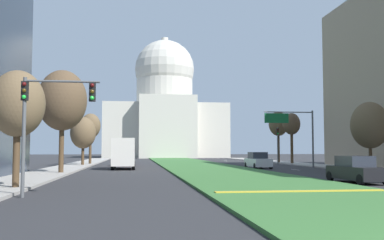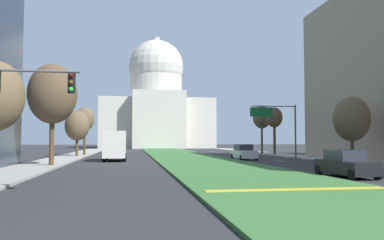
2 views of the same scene
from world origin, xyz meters
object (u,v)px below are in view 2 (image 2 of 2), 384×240
(street_tree_left_far, at_px, (77,126))
(sedan_distant, at_px, (117,151))
(sedan_midblock, at_px, (244,153))
(street_tree_right_distant, at_px, (262,117))
(traffic_light_far_right, at_px, (261,133))
(box_truck_delivery, at_px, (115,145))
(capitol_building, at_px, (156,105))
(overhead_guide_sign, at_px, (278,120))
(traffic_light_near_left, at_px, (18,102))
(street_tree_left_mid, at_px, (53,94))
(street_tree_left_distant, at_px, (85,119))
(street_tree_right_far, at_px, (274,118))
(sedan_lead_stopped, at_px, (346,164))
(street_tree_right_mid, at_px, (352,119))

(street_tree_left_far, relative_size, sedan_distant, 1.32)
(sedan_midblock, bearing_deg, street_tree_right_distant, 64.54)
(traffic_light_far_right, height_order, box_truck_delivery, traffic_light_far_right)
(sedan_midblock, bearing_deg, capitol_building, 94.79)
(traffic_light_far_right, relative_size, overhead_guide_sign, 0.80)
(street_tree_left_far, height_order, street_tree_right_distant, street_tree_right_distant)
(traffic_light_near_left, distance_m, street_tree_left_mid, 18.71)
(street_tree_left_far, distance_m, street_tree_right_distant, 28.41)
(capitol_building, height_order, street_tree_right_distant, capitol_building)
(capitol_building, relative_size, traffic_light_near_left, 6.09)
(street_tree_right_distant, bearing_deg, sedan_distant, -162.28)
(box_truck_delivery, bearing_deg, street_tree_left_mid, -119.77)
(capitol_building, distance_m, street_tree_right_distant, 54.00)
(street_tree_left_distant, relative_size, street_tree_right_distant, 0.90)
(traffic_light_near_left, relative_size, street_tree_left_mid, 0.59)
(street_tree_right_far, xyz_separation_m, sedan_midblock, (-8.19, -11.94, -4.65))
(traffic_light_far_right, xyz_separation_m, street_tree_right_distant, (1.18, 3.10, 2.51))
(traffic_light_near_left, distance_m, street_tree_right_far, 46.70)
(street_tree_left_distant, xyz_separation_m, sedan_midblock, (19.34, -14.28, -4.37))
(capitol_building, xyz_separation_m, traffic_light_far_right, (12.35, -55.01, -8.72))
(street_tree_left_far, relative_size, box_truck_delivery, 0.96)
(capitol_building, xyz_separation_m, overhead_guide_sign, (10.36, -67.02, -7.38))
(street_tree_right_distant, bearing_deg, sedan_lead_stopped, -101.38)
(traffic_light_far_right, bearing_deg, sedan_midblock, -116.51)
(overhead_guide_sign, relative_size, street_tree_left_distant, 0.94)
(traffic_light_far_right, bearing_deg, street_tree_right_distant, 69.24)
(street_tree_left_far, bearing_deg, street_tree_left_mid, -88.84)
(capitol_building, distance_m, overhead_guide_sign, 68.21)
(street_tree_left_far, relative_size, sedan_lead_stopped, 1.33)
(street_tree_left_mid, relative_size, sedan_midblock, 2.07)
(street_tree_right_distant, bearing_deg, capitol_building, 104.60)
(street_tree_right_distant, height_order, sedan_midblock, street_tree_right_distant)
(street_tree_left_mid, distance_m, street_tree_right_far, 34.54)
(street_tree_left_distant, xyz_separation_m, street_tree_right_distant, (27.14, 2.11, 0.63))
(box_truck_delivery, bearing_deg, street_tree_right_distant, 36.55)
(box_truck_delivery, bearing_deg, street_tree_left_distant, 108.61)
(street_tree_left_mid, bearing_deg, street_tree_left_far, 91.16)
(street_tree_right_far, bearing_deg, capitol_building, 103.87)
(street_tree_left_mid, relative_size, sedan_lead_stopped, 1.90)
(street_tree_right_mid, distance_m, box_truck_delivery, 24.38)
(sedan_distant, bearing_deg, box_truck_delivery, -89.31)
(street_tree_left_distant, xyz_separation_m, sedan_distant, (4.74, -5.05, -4.41))
(traffic_light_near_left, height_order, box_truck_delivery, traffic_light_near_left)
(street_tree_right_mid, bearing_deg, street_tree_right_far, 90.09)
(overhead_guide_sign, xyz_separation_m, box_truck_delivery, (-19.13, -1.41, -2.98))
(sedan_distant, bearing_deg, street_tree_right_mid, -38.01)
(overhead_guide_sign, xyz_separation_m, street_tree_left_far, (-24.45, 8.65, -0.52))
(street_tree_left_mid, bearing_deg, street_tree_right_far, 36.87)
(traffic_light_far_right, xyz_separation_m, sedan_midblock, (-6.63, -13.28, -2.49))
(capitol_building, height_order, box_truck_delivery, capitol_building)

